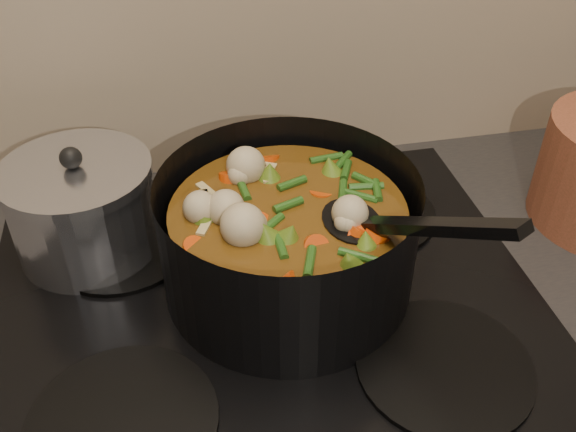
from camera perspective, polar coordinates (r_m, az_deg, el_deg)
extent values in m
cube|color=black|center=(0.77, -1.87, -9.94)|extent=(2.64, 0.64, 0.05)
cube|color=black|center=(0.74, -1.92, -8.12)|extent=(0.62, 0.54, 0.02)
cylinder|color=black|center=(0.65, -14.49, -17.33)|extent=(0.18, 0.18, 0.01)
cylinder|color=black|center=(0.69, 13.73, -12.82)|extent=(0.18, 0.18, 0.01)
cylinder|color=black|center=(0.83, -14.59, -2.51)|extent=(0.18, 0.18, 0.01)
cylinder|color=black|center=(0.86, 7.06, 0.28)|extent=(0.18, 0.18, 0.01)
cylinder|color=black|center=(0.71, 0.00, -1.76)|extent=(0.35, 0.35, 0.14)
cylinder|color=black|center=(0.75, 0.00, -5.62)|extent=(0.28, 0.28, 0.01)
cylinder|color=brown|center=(0.72, 0.00, -2.49)|extent=(0.26, 0.26, 0.10)
cylinder|color=#D93F0A|center=(0.69, 3.06, 0.80)|extent=(0.03, 0.03, 0.03)
cylinder|color=#D93F0A|center=(0.74, 2.16, 3.33)|extent=(0.04, 0.04, 0.03)
cylinder|color=#D93F0A|center=(0.76, -3.66, 4.30)|extent=(0.04, 0.04, 0.03)
cylinder|color=#D93F0A|center=(0.69, -4.33, 0.70)|extent=(0.03, 0.03, 0.03)
cylinder|color=#D93F0A|center=(0.64, -4.97, -2.89)|extent=(0.04, 0.03, 0.03)
cylinder|color=#D93F0A|center=(0.66, 0.66, -1.55)|extent=(0.04, 0.04, 0.03)
cylinder|color=#D93F0A|center=(0.67, 5.28, -1.06)|extent=(0.03, 0.04, 0.03)
cylinder|color=#D93F0A|center=(0.73, 6.67, 2.68)|extent=(0.03, 0.03, 0.03)
cylinder|color=#D93F0A|center=(0.73, 0.49, 2.91)|extent=(0.04, 0.04, 0.03)
cylinder|color=#D93F0A|center=(0.73, -4.73, 3.07)|extent=(0.04, 0.04, 0.03)
cylinder|color=#D93F0A|center=(0.68, -3.12, 0.04)|extent=(0.03, 0.03, 0.03)
sphere|color=tan|center=(0.69, 4.83, 1.86)|extent=(0.04, 0.04, 0.04)
sphere|color=tan|center=(0.73, -1.22, 3.96)|extent=(0.04, 0.04, 0.04)
sphere|color=tan|center=(0.67, -4.86, 0.30)|extent=(0.04, 0.04, 0.04)
sphere|color=tan|center=(0.64, 1.96, -1.72)|extent=(0.04, 0.04, 0.04)
sphere|color=tan|center=(0.70, 4.42, 2.46)|extent=(0.04, 0.04, 0.04)
cone|color=#5C7D1F|center=(0.64, -4.73, -2.43)|extent=(0.04, 0.04, 0.03)
cone|color=#5C7D1F|center=(0.63, 3.95, -2.82)|extent=(0.04, 0.04, 0.03)
cone|color=#5C7D1F|center=(0.70, 6.39, 1.95)|extent=(0.04, 0.04, 0.03)
cone|color=#5C7D1F|center=(0.75, 0.26, 4.66)|extent=(0.04, 0.04, 0.03)
cone|color=#5C7D1F|center=(0.71, -6.19, 2.26)|extent=(0.04, 0.04, 0.03)
cone|color=#5C7D1F|center=(0.63, -4.43, -2.59)|extent=(0.04, 0.04, 0.03)
cone|color=#5C7D1F|center=(0.63, 4.27, -2.67)|extent=(0.04, 0.04, 0.03)
cylinder|color=#2A5C1B|center=(0.71, 1.97, 2.52)|extent=(0.01, 0.04, 0.01)
cylinder|color=#2A5C1B|center=(0.76, -1.18, 5.14)|extent=(0.04, 0.03, 0.01)
cylinder|color=#2A5C1B|center=(0.72, -5.01, 3.06)|extent=(0.04, 0.02, 0.01)
cylinder|color=#2A5C1B|center=(0.68, -5.13, 0.42)|extent=(0.02, 0.04, 0.01)
cylinder|color=#2A5C1B|center=(0.66, -2.40, -0.96)|extent=(0.03, 0.04, 0.01)
cylinder|color=#2A5C1B|center=(0.61, 0.65, -4.73)|extent=(0.04, 0.02, 0.01)
cylinder|color=#2A5C1B|center=(0.64, 5.23, -2.08)|extent=(0.03, 0.03, 0.01)
cylinder|color=#2A5C1B|center=(0.69, 5.11, 0.86)|extent=(0.01, 0.04, 0.01)
cylinder|color=#2A5C1B|center=(0.71, 2.47, 2.28)|extent=(0.04, 0.03, 0.01)
cylinder|color=#2A5C1B|center=(0.76, 0.15, 5.20)|extent=(0.04, 0.02, 0.01)
cylinder|color=#2A5C1B|center=(0.73, -4.20, 3.54)|extent=(0.02, 0.04, 0.01)
cylinder|color=#2A5C1B|center=(0.69, -5.09, 0.98)|extent=(0.03, 0.04, 0.01)
cylinder|color=#2A5C1B|center=(0.66, -2.87, -0.66)|extent=(0.04, 0.02, 0.01)
cylinder|color=#2A5C1B|center=(0.61, -1.02, -4.71)|extent=(0.03, 0.03, 0.01)
cylinder|color=#2A5C1B|center=(0.64, 4.34, -2.64)|extent=(0.01, 0.04, 0.01)
cylinder|color=#2A5C1B|center=(0.68, 5.11, 0.30)|extent=(0.04, 0.03, 0.01)
cube|color=tan|center=(0.67, -5.72, -0.39)|extent=(0.04, 0.01, 0.00)
cube|color=tan|center=(0.63, 2.33, -2.82)|extent=(0.02, 0.04, 0.00)
cube|color=tan|center=(0.71, 5.16, 2.18)|extent=(0.04, 0.03, 0.00)
cube|color=tan|center=(0.73, -2.56, 3.68)|extent=(0.04, 0.04, 0.00)
cube|color=tan|center=(0.66, -5.25, -1.15)|extent=(0.03, 0.04, 0.00)
ellipsoid|color=black|center=(0.67, 5.66, -0.56)|extent=(0.07, 0.08, 0.01)
cube|color=black|center=(0.60, 13.04, -0.94)|extent=(0.10, 0.16, 0.10)
cylinder|color=silver|center=(0.81, -17.65, 0.23)|extent=(0.17, 0.17, 0.11)
cylinder|color=silver|center=(0.77, -18.47, 3.72)|extent=(0.18, 0.18, 0.01)
sphere|color=black|center=(0.76, -18.75, 4.91)|extent=(0.03, 0.03, 0.03)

